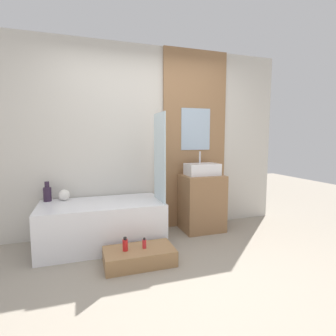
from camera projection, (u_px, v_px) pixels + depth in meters
The scene contains 12 objects.
ground_plane at pixel (187, 284), 2.39m from camera, with size 12.00×12.00×0.00m, color gray.
wall_tiled_back at pixel (145, 140), 3.73m from camera, with size 4.20×0.06×2.60m, color beige.
wall_wood_accent at pixel (195, 139), 3.92m from camera, with size 0.99×0.04×2.60m.
bathtub at pixel (102, 224), 3.24m from camera, with size 1.47×0.76×0.54m.
glass_shower_screen at pixel (160, 157), 3.25m from camera, with size 0.01×0.47×1.09m, color silver.
wooden_step_bench at pixel (139, 256), 2.77m from camera, with size 0.73×0.40×0.17m, color #997047.
vanity_cabinet at pixel (202, 203), 3.78m from camera, with size 0.57×0.48×0.80m, color #8E6642.
sink at pixel (202, 169), 3.72m from camera, with size 0.46×0.30×0.33m.
vase_tall_dark at pixel (47, 193), 3.26m from camera, with size 0.10×0.10×0.25m.
vase_round_light at pixel (64, 195), 3.31m from camera, with size 0.14×0.14×0.14m, color silver.
bottle_soap_primary at pixel (125, 245), 2.71m from camera, with size 0.06×0.06×0.14m.
bottle_soap_secondary at pixel (144, 244), 2.77m from camera, with size 0.04×0.04×0.11m.
Camera 1 is at (-0.87, -2.08, 1.33)m, focal length 28.00 mm.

